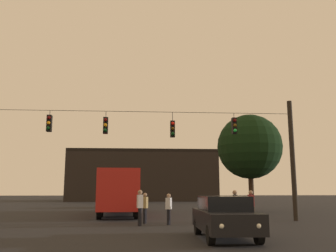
{
  "coord_description": "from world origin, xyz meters",
  "views": [
    {
      "loc": [
        -0.03,
        -4.28,
        1.76
      ],
      "look_at": [
        1.43,
        16.14,
        5.37
      ],
      "focal_mm": 38.62,
      "sensor_mm": 36.0,
      "label": 1
    }
  ],
  "objects": [
    {
      "name": "pedestrian_crossing_center",
      "position": [
        4.77,
        14.4,
        0.98
      ],
      "size": [
        0.32,
        0.41,
        1.73
      ],
      "color": "black",
      "rests_on": "ground"
    },
    {
      "name": "corner_building",
      "position": [
        0.11,
        55.66,
        3.95
      ],
      "size": [
        23.09,
        10.95,
        7.9
      ],
      "color": "black",
      "rests_on": "ground"
    },
    {
      "name": "tree_left_silhouette",
      "position": [
        9.05,
        25.61,
        5.35
      ],
      "size": [
        5.45,
        5.45,
        8.08
      ],
      "color": "#2D2116",
      "rests_on": "ground"
    },
    {
      "name": "pedestrian_crossing_left",
      "position": [
        1.34,
        14.48,
        0.87
      ],
      "size": [
        0.35,
        0.42,
        1.56
      ],
      "color": "black",
      "rests_on": "ground"
    },
    {
      "name": "pedestrian_trailing",
      "position": [
        5.9,
        15.39,
        0.97
      ],
      "size": [
        0.28,
        0.38,
        1.71
      ],
      "color": "black",
      "rests_on": "ground"
    },
    {
      "name": "pedestrian_near_bus",
      "position": [
        -0.12,
        14.01,
        0.99
      ],
      "size": [
        0.32,
        0.41,
        1.74
      ],
      "color": "black",
      "rests_on": "ground"
    },
    {
      "name": "overhead_signal_span",
      "position": [
        -0.03,
        16.31,
        4.03
      ],
      "size": [
        17.82,
        0.44,
        7.01
      ],
      "color": "black",
      "rests_on": "ground"
    },
    {
      "name": "city_bus",
      "position": [
        -1.67,
        22.27,
        1.87
      ],
      "size": [
        3.1,
        11.12,
        3.0
      ],
      "color": "#B21E19",
      "rests_on": "ground"
    },
    {
      "name": "car_near_right",
      "position": [
        2.99,
        9.08,
        0.8
      ],
      "size": [
        1.82,
        4.35,
        1.52
      ],
      "color": "black",
      "rests_on": "ground"
    },
    {
      "name": "ground_plane",
      "position": [
        0.0,
        24.5,
        0.0
      ],
      "size": [
        168.0,
        168.0,
        0.0
      ],
      "primitive_type": "plane",
      "color": "black",
      "rests_on": "ground"
    },
    {
      "name": "car_far_left",
      "position": [
        -1.74,
        32.47,
        0.8
      ],
      "size": [
        1.94,
        4.39,
        1.52
      ],
      "color": "#511919",
      "rests_on": "ground"
    },
    {
      "name": "pedestrian_crossing_right",
      "position": [
        0.14,
        15.33,
        0.89
      ],
      "size": [
        0.34,
        0.42,
        1.58
      ],
      "color": "black",
      "rests_on": "ground"
    }
  ]
}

